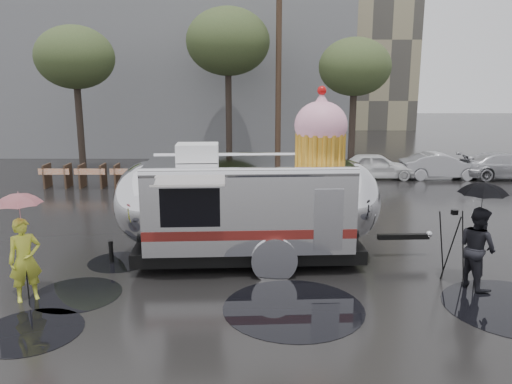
{
  "coord_description": "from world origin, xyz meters",
  "views": [
    {
      "loc": [
        1.51,
        -10.88,
        4.47
      ],
      "look_at": [
        1.46,
        1.16,
        1.78
      ],
      "focal_mm": 35.0,
      "sensor_mm": 36.0,
      "label": 1
    }
  ],
  "objects_px": {
    "airstream_trailer": "(252,201)",
    "tripod": "(452,236)",
    "person_right": "(477,248)",
    "person_left": "(25,260)"
  },
  "relations": [
    {
      "from": "airstream_trailer",
      "to": "tripod",
      "type": "distance_m",
      "value": 4.78
    },
    {
      "from": "airstream_trailer",
      "to": "person_right",
      "type": "bearing_deg",
      "value": -22.04
    },
    {
      "from": "airstream_trailer",
      "to": "person_left",
      "type": "relative_size",
      "value": 4.7
    },
    {
      "from": "tripod",
      "to": "airstream_trailer",
      "type": "bearing_deg",
      "value": 162.53
    },
    {
      "from": "person_right",
      "to": "tripod",
      "type": "bearing_deg",
      "value": 7.93
    },
    {
      "from": "person_left",
      "to": "person_right",
      "type": "height_order",
      "value": "person_right"
    },
    {
      "from": "airstream_trailer",
      "to": "person_right",
      "type": "relative_size",
      "value": 4.53
    },
    {
      "from": "person_left",
      "to": "person_right",
      "type": "distance_m",
      "value": 9.6
    },
    {
      "from": "person_right",
      "to": "tripod",
      "type": "xyz_separation_m",
      "value": [
        -0.31,
        0.62,
        0.06
      ]
    },
    {
      "from": "airstream_trailer",
      "to": "person_right",
      "type": "distance_m",
      "value": 5.25
    }
  ]
}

